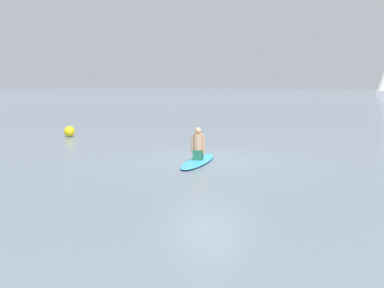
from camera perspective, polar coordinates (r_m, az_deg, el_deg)
name	(u,v)px	position (r m, az deg, el deg)	size (l,w,h in m)	color
ground_plane	(209,160)	(15.89, 1.83, -1.75)	(400.00, 400.00, 0.00)	slate
surfboard	(198,161)	(15.35, 0.68, -1.89)	(3.33, 0.65, 0.09)	#339EC6
person_paddler	(198,145)	(15.29, 0.68, -0.12)	(0.39, 0.41, 0.96)	#26664C
buoy_marker	(69,131)	(23.38, -13.37, 1.36)	(0.48, 0.48, 0.48)	yellow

